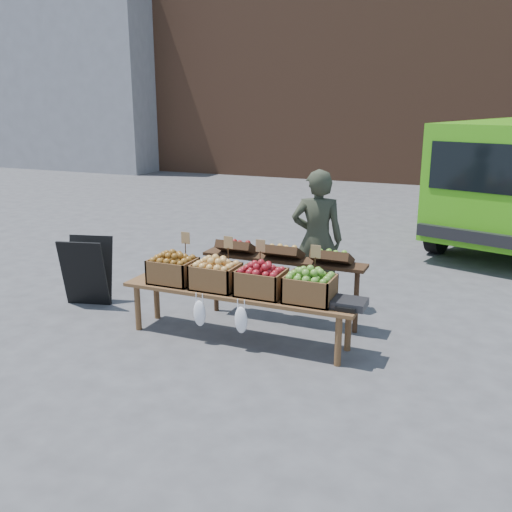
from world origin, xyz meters
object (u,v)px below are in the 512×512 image
at_px(crate_russet_pears, 216,276).
at_px(crate_red_apples, 261,282).
at_px(display_bench, 238,316).
at_px(back_table, 283,280).
at_px(vendor, 317,240).
at_px(crate_green_apples, 310,289).
at_px(chalkboard_sign, 87,271).
at_px(crate_golden_apples, 173,271).
at_px(weighing_scale, 350,303).

bearing_deg(crate_russet_pears, crate_red_apples, 0.00).
bearing_deg(crate_russet_pears, display_bench, 0.00).
bearing_deg(back_table, vendor, 71.26).
bearing_deg(crate_red_apples, display_bench, 180.00).
bearing_deg(crate_green_apples, chalkboard_sign, 174.77).
bearing_deg(crate_green_apples, crate_russet_pears, 180.00).
bearing_deg(crate_golden_apples, crate_red_apples, 0.00).
height_order(vendor, crate_red_apples, vendor).
xyz_separation_m(vendor, weighing_scale, (0.78, -1.36, -0.29)).
height_order(display_bench, crate_golden_apples, crate_golden_apples).
xyz_separation_m(vendor, crate_golden_apples, (-1.30, -1.36, -0.19)).
height_order(crate_golden_apples, crate_russet_pears, same).
height_order(vendor, crate_green_apples, vendor).
distance_m(crate_red_apples, crate_green_apples, 0.55).
distance_m(crate_golden_apples, crate_russet_pears, 0.55).
xyz_separation_m(vendor, back_table, (-0.22, -0.64, -0.38)).
bearing_deg(chalkboard_sign, crate_green_apples, -19.72).
bearing_deg(back_table, crate_golden_apples, -146.29).
distance_m(crate_red_apples, weighing_scale, 0.98).
bearing_deg(chalkboard_sign, weighing_scale, -19.10).
xyz_separation_m(back_table, crate_golden_apples, (-1.08, -0.72, 0.19)).
bearing_deg(vendor, crate_russet_pears, 45.07).
distance_m(back_table, crate_green_apples, 0.94).
bearing_deg(crate_golden_apples, display_bench, 0.00).
relative_size(display_bench, crate_russet_pears, 5.40).
distance_m(back_table, crate_golden_apples, 1.31).
bearing_deg(crate_red_apples, chalkboard_sign, 173.67).
relative_size(display_bench, crate_green_apples, 5.40).
xyz_separation_m(back_table, display_bench, (-0.25, -0.72, -0.24)).
xyz_separation_m(chalkboard_sign, crate_golden_apples, (1.49, -0.29, 0.26)).
bearing_deg(back_table, crate_russet_pears, -126.31).
xyz_separation_m(back_table, crate_red_apples, (0.02, -0.72, 0.19)).
distance_m(display_bench, crate_green_apples, 0.93).
bearing_deg(crate_golden_apples, weighing_scale, 0.00).
xyz_separation_m(crate_red_apples, weighing_scale, (0.97, 0.00, -0.10)).
xyz_separation_m(vendor, crate_green_apples, (0.35, -1.36, -0.19)).
bearing_deg(crate_golden_apples, crate_green_apples, 0.00).
bearing_deg(crate_red_apples, crate_golden_apples, 180.00).
relative_size(display_bench, crate_golden_apples, 5.40).
height_order(vendor, crate_russet_pears, vendor).
height_order(chalkboard_sign, crate_red_apples, chalkboard_sign).
relative_size(chalkboard_sign, crate_russet_pears, 1.80).
bearing_deg(back_table, crate_green_apples, -51.59).
relative_size(crate_golden_apples, crate_green_apples, 1.00).
xyz_separation_m(display_bench, crate_russet_pears, (-0.27, 0.00, 0.42)).
height_order(crate_golden_apples, crate_green_apples, same).
bearing_deg(crate_green_apples, vendor, 104.51).
bearing_deg(crate_russet_pears, back_table, 53.69).
bearing_deg(crate_red_apples, weighing_scale, 0.00).
distance_m(vendor, crate_golden_apples, 1.89).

